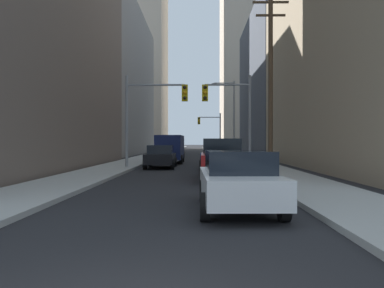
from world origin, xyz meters
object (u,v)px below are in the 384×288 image
Objects in this scene: traffic_signal_near_left at (153,106)px; cargo_van_navy at (170,147)px; sedan_white at (238,180)px; sedan_grey at (175,151)px; sedan_blue at (215,157)px; traffic_signal_far_right at (210,126)px; pickup_truck_red at (223,159)px; sedan_black at (161,156)px; traffic_signal_near_right at (229,106)px.

cargo_van_navy is at bearing 84.93° from traffic_signal_near_left.
sedan_grey is (-3.45, 29.29, 0.00)m from sedan_white.
traffic_signal_far_right is (0.74, 31.92, 3.26)m from sedan_blue.
pickup_truck_red is at bearing -75.32° from cargo_van_navy.
traffic_signal_near_right is (4.47, -0.71, 3.24)m from sedan_black.
traffic_signal_near_right is at bearing 86.13° from sedan_white.
cargo_van_navy is 6.02m from sedan_black.
sedan_black is (-0.19, -6.00, -0.52)m from cargo_van_navy.
traffic_signal_far_right is at bearing 88.67° from sedan_blue.
sedan_black is at bearing 116.96° from pickup_truck_red.
sedan_white is 0.71× the size of traffic_signal_near_left.
sedan_black and sedan_grey have the same top height.
traffic_signal_near_left reaches higher than sedan_grey.
sedan_grey is (-0.15, 8.08, -0.52)m from cargo_van_navy.
sedan_white is 14.56m from sedan_blue.
sedan_white is 29.49m from sedan_grey.
pickup_truck_red is at bearing -97.46° from traffic_signal_near_right.
pickup_truck_red reaches higher than sedan_grey.
pickup_truck_red is 8.00m from sedan_black.
sedan_grey is 0.70× the size of traffic_signal_far_right.
traffic_signal_near_right is at bearing -0.01° from traffic_signal_near_left.
traffic_signal_far_right is (4.73, 31.98, -0.03)m from traffic_signal_near_left.
traffic_signal_far_right reaches higher than cargo_van_navy.
traffic_signal_near_left reaches higher than sedan_black.
traffic_signal_near_left reaches higher than sedan_blue.
sedan_white is 15.60m from sedan_black.
sedan_black is 0.70× the size of traffic_signal_far_right.
traffic_signal_far_right reaches higher than sedan_grey.
sedan_black is at bearing 60.11° from traffic_signal_near_left.
cargo_van_navy is at bearing 98.84° from sedan_white.
sedan_blue is (3.39, -6.65, -0.52)m from cargo_van_navy.
pickup_truck_red is 38.53m from traffic_signal_far_right.
sedan_blue is (-0.05, 6.48, -0.16)m from pickup_truck_red.
traffic_signal_near_left reaches higher than sedan_white.
cargo_van_navy is at bearing 122.54° from traffic_signal_near_right.
sedan_white is at bearing -74.97° from traffic_signal_near_left.
traffic_signal_near_left is at bearing -119.89° from sedan_black.
cargo_van_navy is 0.87× the size of traffic_signal_near_right.
pickup_truck_red is at bearing -89.59° from sedan_blue.
sedan_white is 15.37m from traffic_signal_near_left.
traffic_signal_near_left and traffic_signal_near_right have the same top height.
sedan_blue is (0.09, 14.56, 0.00)m from sedan_white.
cargo_van_navy is 8.41m from traffic_signal_near_right.
sedan_blue is 1.01× the size of sedan_grey.
cargo_van_navy is 0.87× the size of traffic_signal_near_left.
sedan_blue and sedan_black have the same top height.
sedan_grey is at bearing 99.60° from pickup_truck_red.
traffic_signal_near_left is at bearing -179.15° from sedan_blue.
traffic_signal_near_right is 31.98m from traffic_signal_far_right.
traffic_signal_near_left reaches higher than pickup_truck_red.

